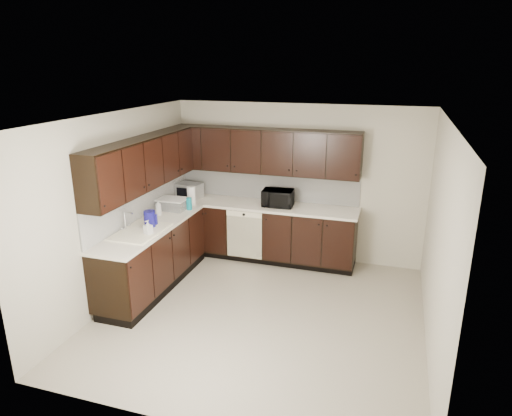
# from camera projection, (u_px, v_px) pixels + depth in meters

# --- Properties ---
(floor) EXTENTS (4.00, 4.00, 0.00)m
(floor) POSITION_uv_depth(u_px,v_px,m) (261.00, 314.00, 5.87)
(floor) COLOR #ABA28D
(floor) RESTS_ON ground
(ceiling) EXTENTS (4.00, 4.00, 0.00)m
(ceiling) POSITION_uv_depth(u_px,v_px,m) (262.00, 118.00, 5.10)
(ceiling) COLOR white
(ceiling) RESTS_ON wall_back
(wall_back) EXTENTS (4.00, 0.02, 2.50)m
(wall_back) POSITION_uv_depth(u_px,v_px,m) (297.00, 183.00, 7.30)
(wall_back) COLOR #BAB39F
(wall_back) RESTS_ON floor
(wall_left) EXTENTS (0.02, 4.00, 2.50)m
(wall_left) POSITION_uv_depth(u_px,v_px,m) (117.00, 208.00, 6.05)
(wall_left) COLOR #BAB39F
(wall_left) RESTS_ON floor
(wall_right) EXTENTS (0.02, 4.00, 2.50)m
(wall_right) POSITION_uv_depth(u_px,v_px,m) (439.00, 242.00, 4.92)
(wall_right) COLOR #BAB39F
(wall_right) RESTS_ON floor
(wall_front) EXTENTS (4.00, 0.02, 2.50)m
(wall_front) POSITION_uv_depth(u_px,v_px,m) (190.00, 303.00, 3.67)
(wall_front) COLOR #BAB39F
(wall_front) RESTS_ON floor
(lower_cabinets) EXTENTS (3.00, 2.80, 0.90)m
(lower_cabinets) POSITION_uv_depth(u_px,v_px,m) (219.00, 244.00, 7.03)
(lower_cabinets) COLOR black
(lower_cabinets) RESTS_ON floor
(countertop) EXTENTS (3.03, 2.83, 0.04)m
(countertop) POSITION_uv_depth(u_px,v_px,m) (218.00, 213.00, 6.88)
(countertop) COLOR silver
(countertop) RESTS_ON lower_cabinets
(backsplash) EXTENTS (3.00, 2.80, 0.48)m
(backsplash) POSITION_uv_depth(u_px,v_px,m) (210.00, 192.00, 7.05)
(backsplash) COLOR silver
(backsplash) RESTS_ON countertop
(upper_cabinets) EXTENTS (3.00, 2.80, 0.70)m
(upper_cabinets) POSITION_uv_depth(u_px,v_px,m) (213.00, 156.00, 6.73)
(upper_cabinets) COLOR black
(upper_cabinets) RESTS_ON wall_back
(dishwasher) EXTENTS (0.58, 0.04, 0.78)m
(dishwasher) POSITION_uv_depth(u_px,v_px,m) (244.00, 232.00, 7.18)
(dishwasher) COLOR #F8F0CA
(dishwasher) RESTS_ON lower_cabinets
(sink) EXTENTS (0.54, 0.82, 0.42)m
(sink) POSITION_uv_depth(u_px,v_px,m) (140.00, 237.00, 6.06)
(sink) COLOR #F8F0CA
(sink) RESTS_ON countertop
(microwave) EXTENTS (0.49, 0.35, 0.26)m
(microwave) POSITION_uv_depth(u_px,v_px,m) (278.00, 198.00, 7.12)
(microwave) COLOR black
(microwave) RESTS_ON countertop
(soap_bottle_a) EXTENTS (0.12, 0.12, 0.20)m
(soap_bottle_a) POSITION_uv_depth(u_px,v_px,m) (148.00, 228.00, 5.93)
(soap_bottle_a) COLOR gray
(soap_bottle_a) RESTS_ON countertop
(soap_bottle_b) EXTENTS (0.12, 0.12, 0.24)m
(soap_bottle_b) POSITION_uv_depth(u_px,v_px,m) (158.00, 207.00, 6.70)
(soap_bottle_b) COLOR gray
(soap_bottle_b) RESTS_ON countertop
(toaster_oven) EXTENTS (0.43, 0.35, 0.25)m
(toaster_oven) POSITION_uv_depth(u_px,v_px,m) (190.00, 191.00, 7.56)
(toaster_oven) COLOR silver
(toaster_oven) RESTS_ON countertop
(storage_bin) EXTENTS (0.42, 0.31, 0.16)m
(storage_bin) POSITION_uv_depth(u_px,v_px,m) (172.00, 204.00, 6.98)
(storage_bin) COLOR silver
(storage_bin) RESTS_ON countertop
(blue_pitcher) EXTENTS (0.18, 0.18, 0.24)m
(blue_pitcher) POSITION_uv_depth(u_px,v_px,m) (150.00, 219.00, 6.19)
(blue_pitcher) COLOR #141093
(blue_pitcher) RESTS_ON countertop
(teal_tumbler) EXTENTS (0.09, 0.09, 0.19)m
(teal_tumbler) POSITION_uv_depth(u_px,v_px,m) (189.00, 204.00, 6.96)
(teal_tumbler) COLOR #0C7A8A
(teal_tumbler) RESTS_ON countertop
(paper_towel_roll) EXTENTS (0.14, 0.14, 0.29)m
(paper_towel_roll) POSITION_uv_depth(u_px,v_px,m) (191.00, 195.00, 7.21)
(paper_towel_roll) COLOR white
(paper_towel_roll) RESTS_ON countertop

